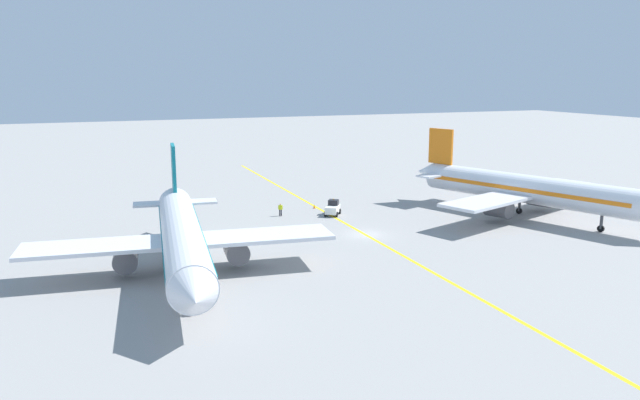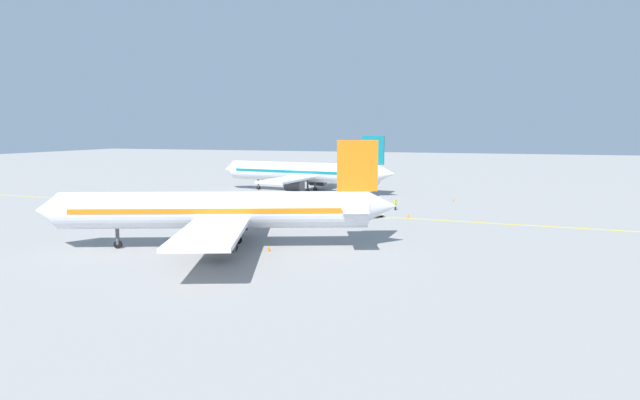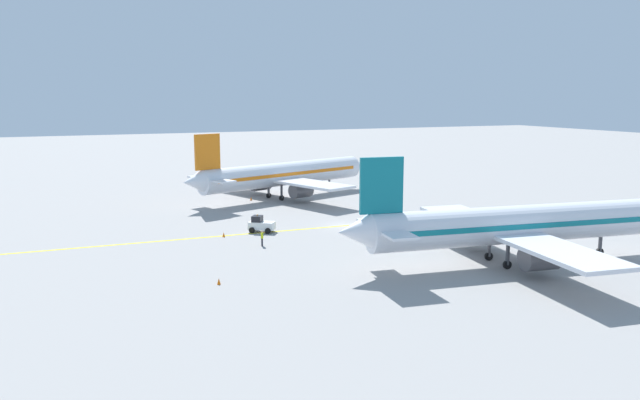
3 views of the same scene
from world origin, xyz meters
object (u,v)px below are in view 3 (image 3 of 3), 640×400
airplane_at_gate (283,175)px  airplane_adjacent_stand (514,225)px  traffic_cone_by_wingtip (251,199)px  traffic_cone_near_nose (224,235)px  baggage_tug_white (261,225)px  ground_crew_worker (262,238)px  traffic_cone_mid_apron (219,281)px

airplane_at_gate → airplane_adjacent_stand: same height
airplane_adjacent_stand → traffic_cone_by_wingtip: bearing=-164.7°
airplane_adjacent_stand → traffic_cone_near_nose: (-22.00, -22.53, -3.43)m
baggage_tug_white → ground_crew_worker: baggage_tug_white is taller
airplane_adjacent_stand → traffic_cone_by_wingtip: (-44.81, -12.27, -3.43)m
airplane_at_gate → ground_crew_worker: size_ratio=20.52×
baggage_tug_white → traffic_cone_mid_apron: bearing=-28.0°
baggage_tug_white → ground_crew_worker: bearing=-17.1°
airplane_adjacent_stand → traffic_cone_mid_apron: size_ratio=64.60×
airplane_at_gate → traffic_cone_mid_apron: (40.37, -20.48, -3.43)m
baggage_tug_white → traffic_cone_mid_apron: size_ratio=6.02×
airplane_adjacent_stand → traffic_cone_near_nose: bearing=-134.3°
traffic_cone_mid_apron → traffic_cone_by_wingtip: (-40.32, 15.27, 0.00)m
airplane_adjacent_stand → ground_crew_worker: airplane_adjacent_stand is taller
traffic_cone_near_nose → airplane_at_gate: bearing=145.9°
traffic_cone_near_nose → traffic_cone_by_wingtip: same height
airplane_adjacent_stand → ground_crew_worker: bearing=-129.2°
airplane_at_gate → ground_crew_worker: 31.54m
ground_crew_worker → traffic_cone_mid_apron: (11.68, -7.69, -0.63)m
traffic_cone_near_nose → traffic_cone_by_wingtip: bearing=155.8°
baggage_tug_white → traffic_cone_by_wingtip: 22.77m
airplane_adjacent_stand → traffic_cone_by_wingtip: size_ratio=64.60×
ground_crew_worker → traffic_cone_near_nose: size_ratio=3.05×
baggage_tug_white → ground_crew_worker: size_ratio=1.97×
baggage_tug_white → traffic_cone_near_nose: 4.80m
traffic_cone_by_wingtip → airplane_at_gate: bearing=90.6°
baggage_tug_white → traffic_cone_near_nose: baggage_tug_white is taller
baggage_tug_white → ground_crew_worker: 6.87m
airplane_at_gate → baggage_tug_white: bearing=-26.0°
airplane_adjacent_stand → ground_crew_worker: (-16.18, -19.85, -2.80)m
airplane_adjacent_stand → baggage_tug_white: size_ratio=10.72×
airplane_at_gate → airplane_adjacent_stand: bearing=8.9°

